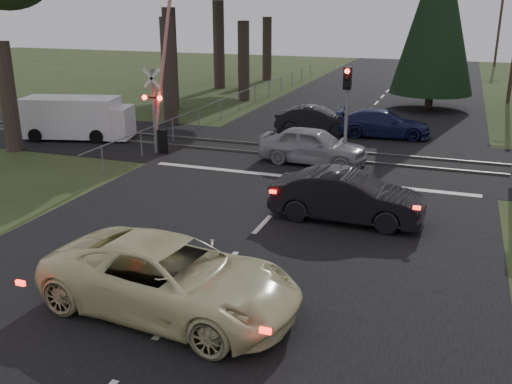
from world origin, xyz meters
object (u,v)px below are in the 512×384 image
at_px(crossing_signal, 159,109).
at_px(traffic_signal_center, 347,99).
at_px(white_van, 80,118).
at_px(cream_coupe, 171,278).
at_px(dark_hatchback, 347,197).
at_px(dark_car_far, 316,120).
at_px(blue_sedan, 383,124).
at_px(silver_car, 313,146).
at_px(utility_pole_far, 500,21).

xyz_separation_m(crossing_signal, traffic_signal_center, (8.27, 0.89, 0.75)).
bearing_deg(white_van, cream_coupe, -62.88).
relative_size(dark_hatchback, white_van, 0.84).
height_order(traffic_signal_center, white_van, traffic_signal_center).
bearing_deg(traffic_signal_center, crossing_signal, -173.85).
bearing_deg(cream_coupe, dark_car_far, 10.21).
bearing_deg(blue_sedan, traffic_signal_center, 166.79).
relative_size(crossing_signal, blue_sedan, 1.47).
bearing_deg(dark_hatchback, cream_coupe, 160.76).
distance_m(traffic_signal_center, silver_car, 2.41).
bearing_deg(crossing_signal, dark_hatchback, -29.85).
height_order(cream_coupe, dark_car_far, cream_coupe).
height_order(traffic_signal_center, dark_hatchback, traffic_signal_center).
relative_size(crossing_signal, cream_coupe, 1.19).
height_order(utility_pole_far, white_van, utility_pole_far).
relative_size(crossing_signal, traffic_signal_center, 1.70).
bearing_deg(blue_sedan, crossing_signal, 121.69).
bearing_deg(white_van, silver_car, -17.91).
distance_m(utility_pole_far, dark_hatchback, 51.27).
bearing_deg(utility_pole_far, blue_sedan, -99.86).
xyz_separation_m(utility_pole_far, dark_hatchback, (-6.13, -50.75, -3.94)).
height_order(dark_hatchback, silver_car, silver_car).
xyz_separation_m(cream_coupe, silver_car, (-0.10, 13.02, -0.03)).
height_order(traffic_signal_center, silver_car, traffic_signal_center).
height_order(crossing_signal, cream_coupe, crossing_signal).
xyz_separation_m(traffic_signal_center, utility_pole_far, (7.50, 44.32, 1.92)).
distance_m(crossing_signal, cream_coupe, 14.32).
distance_m(utility_pole_far, cream_coupe, 58.39).
distance_m(cream_coupe, dark_hatchback, 7.32).
height_order(traffic_signal_center, cream_coupe, traffic_signal_center).
distance_m(crossing_signal, blue_sedan, 11.48).
height_order(utility_pole_far, dark_hatchback, utility_pole_far).
distance_m(silver_car, dark_car_far, 6.07).
distance_m(dark_hatchback, dark_car_far, 12.74).
bearing_deg(utility_pole_far, silver_car, -101.16).
relative_size(traffic_signal_center, silver_car, 0.89).
xyz_separation_m(dark_hatchback, silver_car, (-2.67, 6.17, 0.00)).
relative_size(dark_car_far, white_van, 0.75).
distance_m(traffic_signal_center, blue_sedan, 6.38).
xyz_separation_m(cream_coupe, blue_sedan, (2.03, 19.25, -0.13)).
height_order(blue_sedan, white_van, white_van).
distance_m(crossing_signal, white_van, 5.48).
height_order(crossing_signal, traffic_signal_center, crossing_signal).
bearing_deg(silver_car, white_van, 91.37).
xyz_separation_m(traffic_signal_center, blue_sedan, (0.83, 5.96, -2.12)).
bearing_deg(utility_pole_far, traffic_signal_center, -99.60).
distance_m(crossing_signal, traffic_signal_center, 8.36).
height_order(silver_car, white_van, white_van).
bearing_deg(blue_sedan, silver_car, 155.86).
bearing_deg(traffic_signal_center, dark_hatchback, -77.94).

